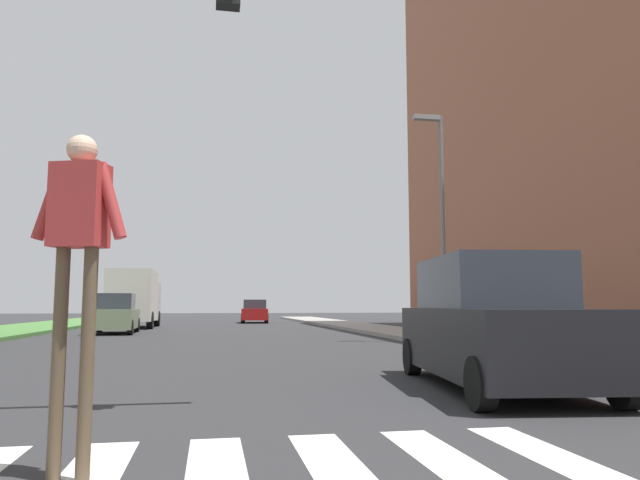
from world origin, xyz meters
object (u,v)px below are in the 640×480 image
(suv_crossing, at_px, (494,325))
(truck_box_delivery, at_px, (135,298))
(sedan_midblock, at_px, (114,315))
(pedestrian_performer, at_px, (78,246))
(sedan_distant, at_px, (255,312))
(street_lamp_right, at_px, (440,204))

(suv_crossing, xyz_separation_m, truck_box_delivery, (-8.37, 25.77, 0.70))
(suv_crossing, height_order, truck_box_delivery, truck_box_delivery)
(suv_crossing, xyz_separation_m, sedan_midblock, (-8.35, 18.91, -0.13))
(truck_box_delivery, bearing_deg, suv_crossing, -72.01)
(pedestrian_performer, bearing_deg, sedan_midblock, 97.96)
(sedan_distant, bearing_deg, suv_crossing, -88.12)
(pedestrian_performer, height_order, suv_crossing, pedestrian_performer)
(sedan_midblock, height_order, sedan_distant, sedan_midblock)
(truck_box_delivery, bearing_deg, sedan_midblock, -89.90)
(pedestrian_performer, bearing_deg, street_lamp_right, 58.87)
(street_lamp_right, distance_m, sedan_distant, 24.75)
(street_lamp_right, distance_m, suv_crossing, 11.23)
(suv_crossing, bearing_deg, pedestrian_performer, -143.43)
(street_lamp_right, distance_m, truck_box_delivery, 19.72)
(suv_crossing, distance_m, truck_box_delivery, 27.10)
(sedan_midblock, height_order, truck_box_delivery, truck_box_delivery)
(pedestrian_performer, height_order, sedan_midblock, pedestrian_performer)
(suv_crossing, height_order, sedan_distant, suv_crossing)
(sedan_distant, xyz_separation_m, truck_box_delivery, (-7.24, -8.39, 0.87))
(street_lamp_right, bearing_deg, sedan_midblock, 142.81)
(pedestrian_performer, xyz_separation_m, suv_crossing, (5.17, 3.84, -0.73))
(truck_box_delivery, bearing_deg, street_lamp_right, -53.44)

